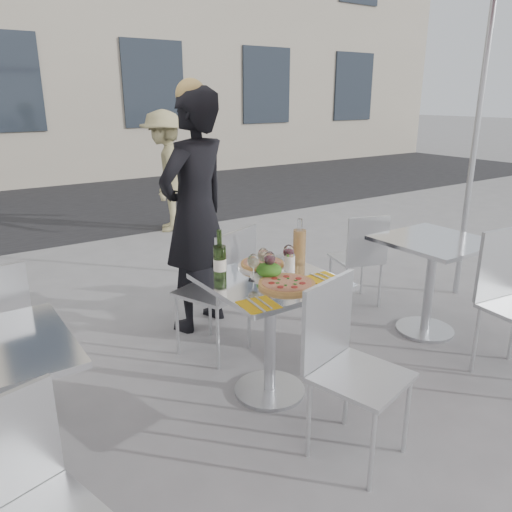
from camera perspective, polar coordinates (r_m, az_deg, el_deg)
ground at (r=3.23m, az=1.56°, el=-15.22°), size 80.00×80.00×0.00m
street_asphalt at (r=9.00m, az=-23.51°, el=5.11°), size 24.00×5.00×0.00m
main_table at (r=2.97m, az=1.64°, el=-6.46°), size 0.72×0.72×0.75m
side_table_right at (r=3.98m, az=19.44°, el=-1.08°), size 0.72×0.72×0.75m
chair_far at (r=3.40m, az=-3.72°, el=-3.01°), size 0.55×0.56×0.93m
chair_near at (r=2.55m, az=10.15°, el=-11.09°), size 0.50×0.51×0.91m
side_chair_lnear at (r=2.00m, az=-24.91°, el=-23.66°), size 0.47×0.47×0.83m
side_chair_rfar at (r=4.33m, az=11.92°, el=0.36°), size 0.47×0.48×0.83m
woman_diner at (r=3.80m, az=-6.95°, el=4.88°), size 0.78×0.64×1.83m
pedestrian_b at (r=6.84m, az=-10.33°, el=9.48°), size 0.98×1.18×1.60m
pizza_near at (r=2.79m, az=3.54°, el=-3.18°), size 0.32×0.32×0.02m
pizza_far at (r=3.08m, az=0.73°, el=-0.97°), size 0.31×0.31×0.03m
salad_plate at (r=2.90m, az=1.50°, el=-1.76°), size 0.22×0.22×0.09m
wine_bottle at (r=2.85m, az=-4.16°, el=-0.53°), size 0.07×0.08×0.29m
carafe at (r=3.12m, az=4.98°, el=1.17°), size 0.08×0.08×0.29m
sugar_shaker at (r=3.02m, az=3.87°, el=-0.64°), size 0.06×0.06×0.11m
wineglass_white_a at (r=2.83m, az=-0.31°, el=-0.68°), size 0.07×0.07×0.16m
wineglass_white_b at (r=2.94m, az=0.83°, el=0.04°), size 0.07×0.07×0.16m
wineglass_red_a at (r=2.88m, az=1.57°, el=-0.40°), size 0.07×0.07×0.16m
wineglass_red_b at (r=3.01m, az=3.74°, el=0.42°), size 0.07×0.07×0.16m
napkin_left at (r=2.54m, az=0.30°, el=-5.56°), size 0.20×0.20×0.01m
napkin_right at (r=2.92m, az=7.77°, el=-2.53°), size 0.18×0.20×0.01m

